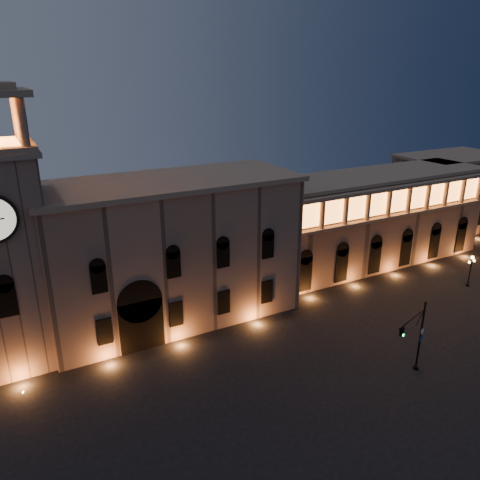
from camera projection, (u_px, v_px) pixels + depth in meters
The scene contains 6 objects.
ground at pixel (282, 413), 42.52m from camera, with size 160.00×160.00×0.00m, color black.
government_building at pixel (171, 251), 56.79m from camera, with size 30.80×12.80×17.60m.
colonnade_wing at pixel (370, 218), 74.11m from camera, with size 40.60×11.50×14.50m.
secondary_building at pixel (449, 193), 90.85m from camera, with size 20.00×12.00×14.00m, color #7C5F4F.
traffic_light at pixel (417, 338), 46.80m from camera, with size 5.49×2.01×7.84m.
street_lamp_near at pixel (471, 268), 66.81m from camera, with size 1.62×0.48×4.67m.
Camera 1 is at (-19.81, -28.70, 29.24)m, focal length 35.00 mm.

